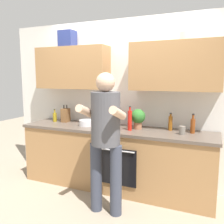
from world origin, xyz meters
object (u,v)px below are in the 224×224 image
at_px(cup_stoneware, 182,130).
at_px(bottle_hotsauce, 130,120).
at_px(bottle_oil, 55,117).
at_px(knife_block, 66,115).
at_px(bottle_vinegar, 193,125).
at_px(bottle_syrup, 170,123).
at_px(grocery_bag_crisps, 112,122).
at_px(bottle_juice, 117,123).
at_px(mixing_bowl, 87,123).
at_px(person_standing, 106,132).
at_px(potted_herb, 138,117).

bearing_deg(cup_stoneware, bottle_hotsauce, -177.23).
xyz_separation_m(bottle_oil, knife_block, (0.18, 0.04, 0.03)).
distance_m(bottle_vinegar, bottle_oil, 2.18).
height_order(bottle_syrup, bottle_hotsauce, bottle_hotsauce).
distance_m(bottle_oil, grocery_bag_crisps, 1.08).
xyz_separation_m(bottle_juice, cup_stoneware, (0.84, 0.15, -0.06)).
relative_size(bottle_syrup, mixing_bowl, 1.06).
bearing_deg(person_standing, bottle_oil, 149.10).
xyz_separation_m(bottle_hotsauce, mixing_bowl, (-0.71, 0.05, -0.10)).
distance_m(bottle_syrup, bottle_hotsauce, 0.56).
relative_size(knife_block, grocery_bag_crisps, 1.30).
bearing_deg(grocery_bag_crisps, bottle_oil, 174.04).
relative_size(bottle_oil, potted_herb, 0.74).
relative_size(cup_stoneware, mixing_bowl, 0.47).
height_order(bottle_oil, bottle_hotsauce, bottle_hotsauce).
distance_m(person_standing, bottle_syrup, 1.03).
xyz_separation_m(person_standing, grocery_bag_crisps, (-0.20, 0.65, -0.01)).
relative_size(bottle_vinegar, bottle_hotsauce, 0.77).
xyz_separation_m(knife_block, grocery_bag_crisps, (0.89, -0.16, -0.03)).
bearing_deg(bottle_hotsauce, bottle_syrup, 22.97).
bearing_deg(bottle_hotsauce, bottle_juice, -140.55).
relative_size(mixing_bowl, potted_herb, 0.81).
relative_size(bottle_hotsauce, potted_herb, 1.18).
distance_m(cup_stoneware, potted_herb, 0.64).
bearing_deg(bottle_vinegar, bottle_juice, -163.76).
height_order(bottle_juice, mixing_bowl, bottle_juice).
bearing_deg(potted_herb, person_standing, -102.09).
bearing_deg(bottle_oil, bottle_hotsauce, -6.13).
height_order(bottle_syrup, cup_stoneware, bottle_syrup).
xyz_separation_m(bottle_juice, mixing_bowl, (-0.57, 0.17, -0.08)).
bearing_deg(knife_block, potted_herb, -2.43).
height_order(knife_block, potted_herb, potted_herb).
bearing_deg(potted_herb, cup_stoneware, -9.32).
distance_m(cup_stoneware, knife_block, 1.89).
relative_size(knife_block, potted_herb, 0.99).
relative_size(bottle_vinegar, potted_herb, 0.91).
height_order(bottle_juice, grocery_bag_crisps, bottle_juice).
distance_m(bottle_hotsauce, knife_block, 1.20).
bearing_deg(knife_block, bottle_juice, -16.31).
distance_m(bottle_oil, bottle_hotsauce, 1.37).
distance_m(person_standing, bottle_vinegar, 1.19).
bearing_deg(grocery_bag_crisps, bottle_juice, -45.21).
xyz_separation_m(person_standing, bottle_hotsauce, (0.09, 0.62, 0.05)).
bearing_deg(potted_herb, bottle_juice, -130.44).
xyz_separation_m(bottle_vinegar, bottle_hotsauce, (-0.82, -0.16, 0.04)).
xyz_separation_m(bottle_hotsauce, cup_stoneware, (0.70, 0.03, -0.09)).
xyz_separation_m(bottle_vinegar, knife_block, (-2.00, 0.03, 0.01)).
height_order(bottle_oil, mixing_bowl, bottle_oil).
relative_size(bottle_vinegar, bottle_oil, 1.23).
bearing_deg(bottle_hotsauce, cup_stoneware, 2.77).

